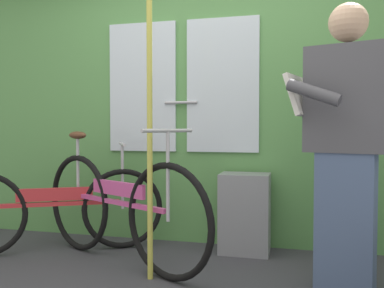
# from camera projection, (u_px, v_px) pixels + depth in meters

# --- Properties ---
(train_door_wall) EXTENTS (4.90, 0.28, 2.32)m
(train_door_wall) POSITION_uv_depth(u_px,v_px,m) (205.00, 100.00, 3.51)
(train_door_wall) COLOR #56934C
(train_door_wall) RESTS_ON ground_plane
(bicycle_near_door) EXTENTS (1.59, 0.86, 0.97)m
(bicycle_near_door) POSITION_uv_depth(u_px,v_px,m) (117.00, 208.00, 2.99)
(bicycle_near_door) COLOR black
(bicycle_near_door) RESTS_ON ground_plane
(bicycle_leaning_behind) EXTENTS (1.50, 0.86, 0.85)m
(bicycle_leaning_behind) POSITION_uv_depth(u_px,v_px,m) (54.00, 208.00, 3.23)
(bicycle_leaning_behind) COLOR black
(bicycle_leaning_behind) RESTS_ON ground_plane
(passenger_reading_newspaper) EXTENTS (0.62, 0.56, 1.69)m
(passenger_reading_newspaper) POSITION_uv_depth(u_px,v_px,m) (345.00, 141.00, 2.44)
(passenger_reading_newspaper) COLOR slate
(passenger_reading_newspaper) RESTS_ON ground_plane
(trash_bin_by_wall) EXTENTS (0.38, 0.28, 0.62)m
(trash_bin_by_wall) POSITION_uv_depth(u_px,v_px,m) (245.00, 213.00, 3.25)
(trash_bin_by_wall) COLOR gray
(trash_bin_by_wall) RESTS_ON ground_plane
(handrail_pole) EXTENTS (0.04, 0.04, 2.28)m
(handrail_pole) POSITION_uv_depth(u_px,v_px,m) (150.00, 101.00, 2.65)
(handrail_pole) COLOR #C6C14C
(handrail_pole) RESTS_ON ground_plane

